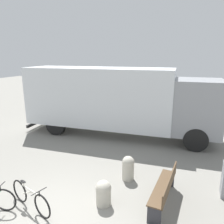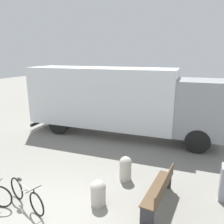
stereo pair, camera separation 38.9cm
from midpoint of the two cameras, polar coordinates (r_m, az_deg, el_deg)
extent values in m
plane|color=gray|center=(6.33, -18.83, -25.75)|extent=(60.00, 60.00, 0.00)
cube|color=silver|center=(11.24, -4.44, 4.09)|extent=(7.57, 2.81, 2.90)
cube|color=gray|center=(10.53, 20.34, 1.27)|extent=(2.24, 2.28, 2.46)
cube|color=black|center=(13.45, -19.37, -2.31)|extent=(0.27, 2.10, 0.16)
cylinder|color=black|center=(11.76, 19.61, -3.55)|extent=(1.05, 0.36, 1.03)
cylinder|color=black|center=(9.98, 19.95, -6.82)|extent=(1.05, 0.36, 1.03)
cylinder|color=black|center=(13.25, -11.04, -0.94)|extent=(1.05, 0.36, 1.03)
cylinder|color=black|center=(11.70, -15.37, -3.31)|extent=(1.05, 0.36, 1.03)
cube|color=brown|center=(6.47, 11.36, -18.66)|extent=(0.50, 1.92, 0.03)
cube|color=brown|center=(6.34, 13.13, -17.59)|extent=(0.13, 1.90, 0.39)
cube|color=#2D2D33|center=(5.92, 8.90, -25.30)|extent=(0.34, 0.07, 0.48)
cube|color=#2D2D33|center=(7.36, 13.02, -16.69)|extent=(0.34, 0.07, 0.48)
torus|color=black|center=(6.88, -27.80, -19.67)|extent=(0.65, 0.21, 0.66)
cylinder|color=black|center=(6.75, -28.72, -17.17)|extent=(0.03, 0.03, 0.14)
cylinder|color=black|center=(6.72, -28.80, -16.66)|extent=(0.14, 0.43, 0.02)
torus|color=black|center=(7.07, -24.46, -18.30)|extent=(0.65, 0.22, 0.66)
torus|color=black|center=(6.30, -19.59, -22.23)|extent=(0.65, 0.22, 0.66)
cylinder|color=silver|center=(6.53, -22.43, -18.26)|extent=(0.86, 0.28, 0.04)
cylinder|color=silver|center=(6.66, -22.68, -18.88)|extent=(0.58, 0.20, 0.31)
cylinder|color=silver|center=(6.72, -23.77, -16.85)|extent=(0.03, 0.03, 0.11)
ellipsoid|color=black|center=(6.69, -23.84, -16.31)|extent=(0.24, 0.15, 0.05)
cylinder|color=black|center=(6.16, -20.29, -19.41)|extent=(0.03, 0.03, 0.14)
cylinder|color=black|center=(6.13, -20.35, -18.86)|extent=(0.14, 0.43, 0.02)
cylinder|color=#B2AD9E|center=(6.46, -4.07, -21.11)|extent=(0.41, 0.41, 0.51)
sphere|color=#B2AD9E|center=(6.31, -4.12, -19.25)|extent=(0.43, 0.43, 0.43)
cylinder|color=#B2AD9E|center=(7.50, 2.69, -15.08)|extent=(0.39, 0.39, 0.61)
sphere|color=#B2AD9E|center=(7.35, 2.72, -13.01)|extent=(0.41, 0.41, 0.41)
camera|label=1|loc=(0.19, -91.28, -0.34)|focal=35.00mm
camera|label=2|loc=(0.19, 88.72, 0.34)|focal=35.00mm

